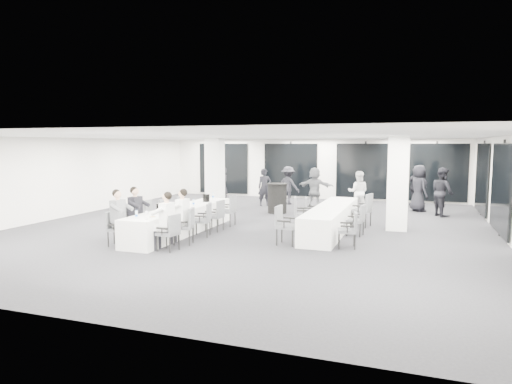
{
  "coord_description": "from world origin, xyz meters",
  "views": [
    {
      "loc": [
        4.71,
        -13.19,
        2.57
      ],
      "look_at": [
        0.12,
        -0.2,
        1.12
      ],
      "focal_mm": 32.0,
      "sensor_mm": 36.0,
      "label": 1
    }
  ],
  "objects_px": {
    "chair_side_right_near": "(350,228)",
    "standing_guest_a": "(265,185)",
    "chair_main_right_far": "(229,208)",
    "standing_guest_h": "(442,189)",
    "banquet_table_side": "(331,219)",
    "chair_main_right_near": "(171,230)",
    "chair_main_left_near": "(115,226)",
    "ice_bucket_near": "(160,208)",
    "standing_guest_c": "(288,183)",
    "standing_guest_f": "(315,184)",
    "chair_side_left_near": "(284,223)",
    "ice_bucket_far": "(206,198)",
    "chair_side_left_mid": "(300,212)",
    "chair_main_left_second": "(133,220)",
    "chair_main_left_mid": "(153,214)",
    "chair_main_right_second": "(187,224)",
    "banquet_table_main": "(182,220)",
    "chair_main_right_mid": "(204,218)",
    "cocktail_table": "(277,198)",
    "chair_main_left_far": "(184,207)",
    "standing_guest_g": "(223,183)",
    "chair_main_left_fourth": "(167,212)",
    "chair_side_left_far": "(310,209)",
    "chair_side_right_far": "(364,208)",
    "chair_side_right_mid": "(358,218)",
    "chair_main_right_fourth": "(217,214)",
    "standing_guest_b": "(358,189)",
    "standing_guest_e": "(419,185)"
  },
  "relations": [
    {
      "from": "chair_side_right_near",
      "to": "standing_guest_a",
      "type": "relative_size",
      "value": 0.51
    },
    {
      "from": "chair_main_right_far",
      "to": "standing_guest_h",
      "type": "bearing_deg",
      "value": -55.92
    },
    {
      "from": "banquet_table_side",
      "to": "chair_main_right_near",
      "type": "distance_m",
      "value": 4.94
    },
    {
      "from": "chair_main_left_near",
      "to": "ice_bucket_near",
      "type": "distance_m",
      "value": 1.28
    },
    {
      "from": "standing_guest_c",
      "to": "standing_guest_f",
      "type": "xyz_separation_m",
      "value": [
        1.25,
        -0.42,
        0.0
      ]
    },
    {
      "from": "chair_side_left_near",
      "to": "standing_guest_f",
      "type": "distance_m",
      "value": 7.37
    },
    {
      "from": "standing_guest_f",
      "to": "ice_bucket_far",
      "type": "relative_size",
      "value": 7.55
    },
    {
      "from": "chair_main_right_far",
      "to": "ice_bucket_far",
      "type": "bearing_deg",
      "value": 97.59
    },
    {
      "from": "chair_side_left_mid",
      "to": "chair_side_right_near",
      "type": "relative_size",
      "value": 1.15
    },
    {
      "from": "chair_main_left_near",
      "to": "chair_main_left_second",
      "type": "bearing_deg",
      "value": 166.93
    },
    {
      "from": "chair_main_left_mid",
      "to": "chair_main_right_second",
      "type": "relative_size",
      "value": 1.0
    },
    {
      "from": "banquet_table_main",
      "to": "standing_guest_c",
      "type": "distance_m",
      "value": 7.39
    },
    {
      "from": "banquet_table_side",
      "to": "chair_main_right_mid",
      "type": "bearing_deg",
      "value": -149.44
    },
    {
      "from": "banquet_table_side",
      "to": "standing_guest_f",
      "type": "bearing_deg",
      "value": 107.21
    },
    {
      "from": "cocktail_table",
      "to": "chair_main_left_far",
      "type": "xyz_separation_m",
      "value": [
        -2.31,
        -2.97,
        -0.06
      ]
    },
    {
      "from": "cocktail_table",
      "to": "banquet_table_side",
      "type": "bearing_deg",
      "value": -49.24
    },
    {
      "from": "chair_side_left_near",
      "to": "standing_guest_g",
      "type": "relative_size",
      "value": 0.56
    },
    {
      "from": "ice_bucket_far",
      "to": "chair_main_left_mid",
      "type": "bearing_deg",
      "value": -119.31
    },
    {
      "from": "chair_main_left_near",
      "to": "chair_main_left_far",
      "type": "relative_size",
      "value": 0.99
    },
    {
      "from": "cocktail_table",
      "to": "chair_main_left_fourth",
      "type": "height_order",
      "value": "cocktail_table"
    },
    {
      "from": "banquet_table_main",
      "to": "chair_side_left_far",
      "type": "height_order",
      "value": "chair_side_left_far"
    },
    {
      "from": "chair_main_left_second",
      "to": "chair_side_right_far",
      "type": "relative_size",
      "value": 0.89
    },
    {
      "from": "chair_main_left_mid",
      "to": "chair_side_right_mid",
      "type": "height_order",
      "value": "chair_main_left_mid"
    },
    {
      "from": "chair_main_right_mid",
      "to": "chair_main_right_fourth",
      "type": "relative_size",
      "value": 1.01
    },
    {
      "from": "standing_guest_f",
      "to": "chair_main_left_second",
      "type": "bearing_deg",
      "value": 74.89
    },
    {
      "from": "chair_main_right_fourth",
      "to": "ice_bucket_near",
      "type": "xyz_separation_m",
      "value": [
        -0.91,
        -1.64,
        0.35
      ]
    },
    {
      "from": "standing_guest_a",
      "to": "standing_guest_b",
      "type": "xyz_separation_m",
      "value": [
        3.92,
        -0.62,
        0.01
      ]
    },
    {
      "from": "banquet_table_main",
      "to": "chair_side_left_far",
      "type": "xyz_separation_m",
      "value": [
        3.21,
        2.51,
        0.13
      ]
    },
    {
      "from": "chair_side_right_near",
      "to": "ice_bucket_far",
      "type": "bearing_deg",
      "value": 59.46
    },
    {
      "from": "chair_main_right_far",
      "to": "standing_guest_c",
      "type": "height_order",
      "value": "standing_guest_c"
    },
    {
      "from": "standing_guest_f",
      "to": "standing_guest_g",
      "type": "height_order",
      "value": "standing_guest_f"
    },
    {
      "from": "standing_guest_c",
      "to": "chair_main_left_second",
      "type": "bearing_deg",
      "value": 94.28
    },
    {
      "from": "banquet_table_main",
      "to": "chair_main_right_near",
      "type": "xyz_separation_m",
      "value": [
        0.83,
        -2.07,
        0.14
      ]
    },
    {
      "from": "chair_main_left_mid",
      "to": "standing_guest_g",
      "type": "relative_size",
      "value": 0.52
    },
    {
      "from": "chair_side_right_near",
      "to": "standing_guest_b",
      "type": "relative_size",
      "value": 0.51
    },
    {
      "from": "chair_main_right_second",
      "to": "chair_side_left_far",
      "type": "distance_m",
      "value": 4.46
    },
    {
      "from": "chair_side_left_far",
      "to": "standing_guest_a",
      "type": "bearing_deg",
      "value": -156.52
    },
    {
      "from": "cocktail_table",
      "to": "chair_main_right_mid",
      "type": "relative_size",
      "value": 1.2
    },
    {
      "from": "banquet_table_main",
      "to": "chair_main_left_fourth",
      "type": "bearing_deg",
      "value": 145.64
    },
    {
      "from": "chair_main_right_far",
      "to": "chair_main_left_fourth",
      "type": "bearing_deg",
      "value": 120.35
    },
    {
      "from": "cocktail_table",
      "to": "chair_main_right_far",
      "type": "distance_m",
      "value": 3.17
    },
    {
      "from": "chair_main_left_near",
      "to": "chair_main_right_mid",
      "type": "height_order",
      "value": "chair_main_right_mid"
    },
    {
      "from": "chair_main_right_second",
      "to": "chair_side_left_far",
      "type": "xyz_separation_m",
      "value": [
        2.38,
        3.77,
        -0.03
      ]
    },
    {
      "from": "chair_main_right_fourth",
      "to": "chair_side_left_far",
      "type": "bearing_deg",
      "value": -48.31
    },
    {
      "from": "chair_main_left_near",
      "to": "standing_guest_e",
      "type": "height_order",
      "value": "standing_guest_e"
    },
    {
      "from": "chair_side_right_far",
      "to": "ice_bucket_near",
      "type": "distance_m",
      "value": 6.26
    },
    {
      "from": "chair_main_left_fourth",
      "to": "chair_main_right_far",
      "type": "xyz_separation_m",
      "value": [
        1.66,
        0.98,
        0.05
      ]
    },
    {
      "from": "chair_main_left_fourth",
      "to": "chair_main_right_near",
      "type": "height_order",
      "value": "chair_main_left_fourth"
    },
    {
      "from": "chair_main_left_near",
      "to": "chair_main_left_far",
      "type": "distance_m",
      "value": 3.67
    },
    {
      "from": "chair_side_right_mid",
      "to": "ice_bucket_far",
      "type": "bearing_deg",
      "value": 95.97
    }
  ]
}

